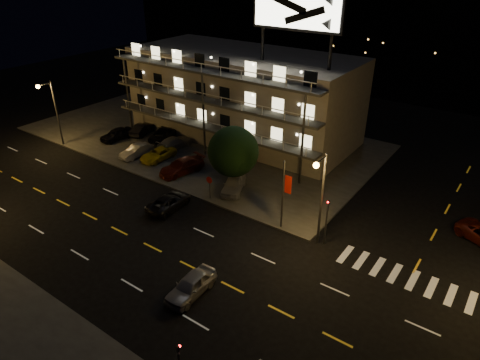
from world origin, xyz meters
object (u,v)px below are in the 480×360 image
Objects in this scene: lot_car_4 at (234,184)px; lot_car_7 at (175,142)px; lot_car_2 at (158,154)px; road_car_west at (169,202)px; tree at (233,153)px; road_car_east at (191,285)px.

lot_car_4 is 12.83m from lot_car_7.
lot_car_7 reaches higher than lot_car_2.
lot_car_7 is 13.65m from road_car_west.
tree reaches higher than road_car_east.
road_car_east is at bearing -64.81° from tree.
lot_car_2 is at bearing -41.62° from road_car_west.
lot_car_4 reaches higher than lot_car_7.
road_car_east is (6.06, -13.24, -0.19)m from lot_car_4.
road_car_west is (-9.14, 7.37, -0.07)m from road_car_east.
road_car_east is (17.37, -14.12, -0.04)m from lot_car_2.
lot_car_2 is 1.00× the size of lot_car_4.
road_car_east is at bearing 138.90° from road_car_west.
road_car_west is at bearing 139.25° from road_car_east.
lot_car_7 reaches higher than road_car_west.
road_car_west is (8.22, -6.75, -0.12)m from lot_car_2.
lot_car_4 is 0.95× the size of lot_car_7.
lot_car_4 is at bearing -119.91° from road_car_west.
road_car_west is at bearing -140.47° from lot_car_4.
lot_car_4 reaches higher than road_car_west.
tree reaches higher than road_car_west.
road_car_east is 11.75m from road_car_west.
lot_car_2 is 0.94× the size of lot_car_7.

